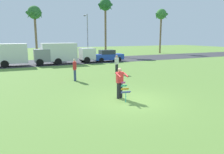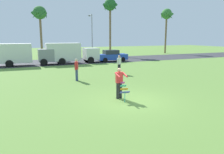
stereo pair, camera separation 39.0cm
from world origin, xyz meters
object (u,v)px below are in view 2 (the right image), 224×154
parked_car_blue (112,56)px  person_walker_far (119,64)px  kite_held (124,89)px  palm_tree_centre_far (110,8)px  parked_truck_grey_van (20,54)px  streetlight_pole (92,33)px  palm_tree_far_left (167,16)px  person_walker_near (77,69)px  person_kite_flyer (119,82)px  palm_tree_right_near (40,15)px  parked_truck_white_box (70,53)px

parked_car_blue → person_walker_far: 10.22m
kite_held → palm_tree_centre_far: palm_tree_centre_far is taller
parked_truck_grey_van → streetlight_pole: 13.45m
palm_tree_far_left → person_walker_near: 32.46m
parked_truck_grey_van → person_walker_near: parked_truck_grey_van is taller
person_kite_flyer → person_walker_near: same height
palm_tree_right_near → palm_tree_far_left: 24.59m
parked_car_blue → person_walker_near: (-7.80, -11.14, 0.16)m
parked_car_blue → person_walker_far: (-3.40, -9.64, 0.16)m
person_kite_flyer → person_walker_far: 8.11m
palm_tree_centre_far → palm_tree_far_left: 12.79m
palm_tree_right_near → palm_tree_far_left: size_ratio=0.92×
kite_held → parked_truck_grey_van: bearing=105.3°
parked_truck_white_box → streetlight_pole: bearing=52.9°
parked_truck_grey_van → parked_truck_white_box: (5.81, 0.00, 0.00)m
kite_held → parked_truck_grey_van: (-4.81, 17.58, 0.75)m
parked_truck_white_box → palm_tree_far_left: (22.18, 9.58, 6.13)m
parked_truck_white_box → streetlight_pole: (5.34, 7.07, 2.59)m
palm_tree_far_left → person_walker_far: palm_tree_far_left is taller
parked_car_blue → palm_tree_centre_far: size_ratio=0.42×
parked_car_blue → palm_tree_right_near: bearing=129.2°
person_walker_near → streetlight_pole: bearing=68.3°
palm_tree_far_left → parked_truck_grey_van: bearing=-161.1°
person_walker_near → person_walker_far: same height
kite_held → streetlight_pole: bearing=75.6°
palm_tree_centre_far → palm_tree_far_left: palm_tree_centre_far is taller
streetlight_pole → palm_tree_centre_far: bearing=24.6°
parked_car_blue → palm_tree_far_left: bearing=30.4°
streetlight_pole → person_walker_near: streetlight_pole is taller
parked_truck_grey_van → palm_tree_right_near: size_ratio=0.82×
kite_held → person_walker_far: size_ratio=0.59×
person_kite_flyer → palm_tree_right_near: palm_tree_right_near is taller
parked_truck_grey_van → person_kite_flyer: bearing=-74.1°
palm_tree_right_near → streetlight_pole: 8.80m
person_walker_near → parked_truck_white_box: bearing=80.2°
parked_truck_grey_van → person_walker_far: (8.28, -9.63, -0.48)m
palm_tree_centre_far → palm_tree_right_near: bearing=174.3°
person_kite_flyer → parked_car_blue: bearing=68.0°
parked_truck_grey_van → streetlight_pole: size_ratio=0.97×
person_walker_far → palm_tree_right_near: bearing=103.8°
parked_truck_white_box → palm_tree_far_left: palm_tree_far_left is taller
kite_held → parked_car_blue: 18.88m
kite_held → palm_tree_centre_far: size_ratio=0.10×
palm_tree_right_near → person_walker_far: size_ratio=4.78×
parked_truck_white_box → streetlight_pole: size_ratio=0.96×
streetlight_pole → person_walker_near: bearing=-111.7°
palm_tree_far_left → person_walker_far: size_ratio=5.20×
palm_tree_centre_far → parked_car_blue: bearing=-111.7°
kite_held → palm_tree_right_near: size_ratio=0.12×
person_kite_flyer → palm_tree_centre_far: size_ratio=0.17×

